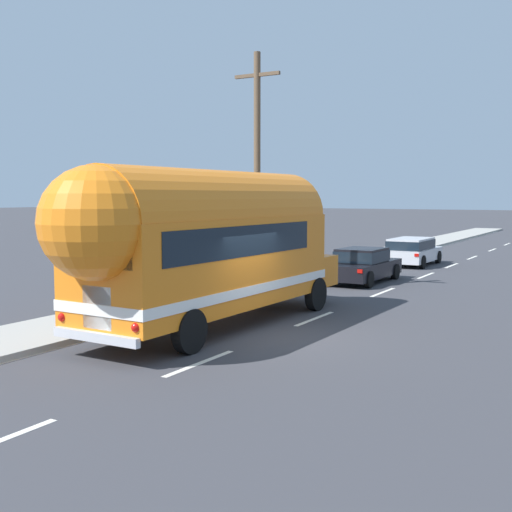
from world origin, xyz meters
The scene contains 7 objects.
ground_plane centered at (0.00, 0.00, 0.00)m, with size 300.00×300.00×0.00m, color #38383D.
lane_markings centered at (-2.50, 13.19, 0.00)m, with size 3.68×80.00×0.01m.
sidewalk_slab centered at (-4.88, 10.00, 0.07)m, with size 2.67×90.00×0.15m, color #9E9B93.
utility_pole centered at (-4.06, 6.37, 4.42)m, with size 1.80×0.24×8.50m.
painted_bus centered at (-1.79, -0.22, 2.30)m, with size 2.75×10.82×4.12m.
car_lead centered at (-1.64, 10.61, 0.73)m, with size 1.93×4.44×1.37m.
car_second centered at (-1.75, 17.79, 0.78)m, with size 1.92×4.35×1.37m.
Camera 1 is at (7.58, -13.69, 3.46)m, focal length 45.20 mm.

